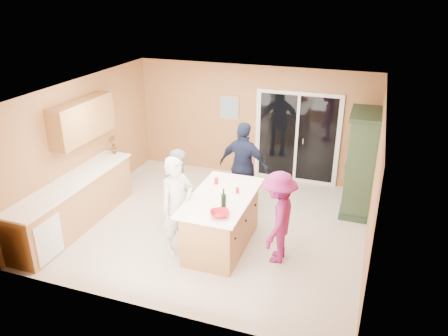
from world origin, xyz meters
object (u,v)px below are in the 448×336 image
(green_hutch, at_px, (361,164))
(woman_grey, at_px, (180,187))
(woman_navy, at_px, (244,167))
(woman_magenta, at_px, (278,218))
(kitchen_island, at_px, (222,223))
(woman_white, at_px, (177,206))

(green_hutch, height_order, woman_grey, green_hutch)
(woman_navy, relative_size, woman_magenta, 1.15)
(kitchen_island, distance_m, green_hutch, 3.05)
(green_hutch, xyz_separation_m, woman_navy, (-2.18, -0.64, -0.10))
(woman_grey, xyz_separation_m, woman_magenta, (2.01, -0.60, 0.04))
(woman_white, distance_m, woman_magenta, 1.67)
(kitchen_island, distance_m, woman_magenta, 1.05)
(green_hutch, bearing_deg, woman_grey, -153.08)
(kitchen_island, height_order, woman_white, woman_white)
(kitchen_island, xyz_separation_m, woman_grey, (-1.02, 0.53, 0.29))
(kitchen_island, relative_size, woman_grey, 1.25)
(woman_white, relative_size, woman_grey, 1.15)
(woman_grey, distance_m, woman_navy, 1.36)
(green_hutch, height_order, woman_navy, green_hutch)
(woman_grey, distance_m, woman_magenta, 2.09)
(woman_magenta, bearing_deg, woman_grey, -105.85)
(kitchen_island, relative_size, woman_magenta, 1.18)
(kitchen_island, xyz_separation_m, green_hutch, (2.12, 2.12, 0.54))
(kitchen_island, height_order, woman_grey, woman_grey)
(kitchen_island, distance_m, woman_grey, 1.18)
(woman_navy, bearing_deg, woman_magenta, 132.78)
(kitchen_island, relative_size, woman_navy, 1.02)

